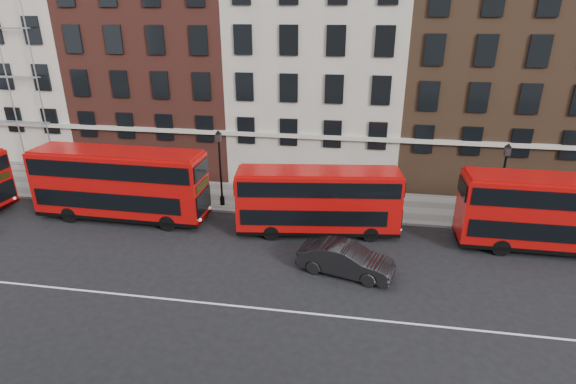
% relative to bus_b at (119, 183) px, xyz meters
% --- Properties ---
extents(ground, '(120.00, 120.00, 0.00)m').
position_rel_bus_b_xyz_m(ground, '(11.48, -5.98, -2.50)').
color(ground, black).
rests_on(ground, ground).
extents(pavement, '(80.00, 5.00, 0.15)m').
position_rel_bus_b_xyz_m(pavement, '(11.48, 4.52, -2.43)').
color(pavement, slate).
rests_on(pavement, ground).
extents(kerb, '(80.00, 0.30, 0.16)m').
position_rel_bus_b_xyz_m(kerb, '(11.48, 2.02, -2.42)').
color(kerb, gray).
rests_on(kerb, ground).
extents(road_centre_line, '(70.00, 0.12, 0.01)m').
position_rel_bus_b_xyz_m(road_centre_line, '(11.48, -7.98, -2.50)').
color(road_centre_line, white).
rests_on(road_centre_line, ground).
extents(building_terrace, '(64.00, 11.95, 22.00)m').
position_rel_bus_b_xyz_m(building_terrace, '(11.17, 11.90, 7.74)').
color(building_terrace, beige).
rests_on(building_terrace, ground).
extents(bus_b, '(11.16, 2.90, 4.67)m').
position_rel_bus_b_xyz_m(bus_b, '(0.00, 0.00, 0.00)').
color(bus_b, '#B60A09').
rests_on(bus_b, ground).
extents(bus_c, '(9.97, 3.57, 4.10)m').
position_rel_bus_b_xyz_m(bus_c, '(12.73, -0.00, -0.30)').
color(bus_c, '#B60A09').
rests_on(bus_c, ground).
extents(bus_d, '(10.53, 2.59, 4.41)m').
position_rel_bus_b_xyz_m(bus_d, '(26.13, -0.00, -0.14)').
color(bus_d, '#B60A09').
rests_on(bus_d, ground).
extents(car_front, '(5.22, 2.88, 1.63)m').
position_rel_bus_b_xyz_m(car_front, '(14.67, -4.33, -1.69)').
color(car_front, black).
rests_on(car_front, ground).
extents(lamp_post_left, '(0.44, 0.44, 5.33)m').
position_rel_bus_b_xyz_m(lamp_post_left, '(5.85, 2.84, 0.58)').
color(lamp_post_left, black).
rests_on(lamp_post_left, pavement).
extents(lamp_post_right, '(0.44, 0.44, 5.33)m').
position_rel_bus_b_xyz_m(lamp_post_right, '(23.75, 2.64, 0.58)').
color(lamp_post_right, black).
rests_on(lamp_post_right, pavement).
extents(iron_railings, '(6.60, 0.06, 1.00)m').
position_rel_bus_b_xyz_m(iron_railings, '(11.48, 6.72, -1.85)').
color(iron_railings, black).
rests_on(iron_railings, pavement).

